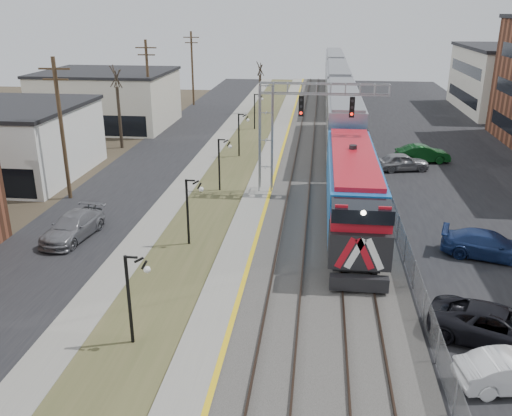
# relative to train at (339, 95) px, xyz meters

# --- Properties ---
(street_west) EXTENTS (7.00, 120.00, 0.04)m
(street_west) POSITION_rel_train_xyz_m (-17.00, -22.47, -2.90)
(street_west) COLOR black
(street_west) RESTS_ON ground
(sidewalk) EXTENTS (2.00, 120.00, 0.08)m
(sidewalk) POSITION_rel_train_xyz_m (-12.50, -22.47, -2.88)
(sidewalk) COLOR gray
(sidewalk) RESTS_ON ground
(grass_median) EXTENTS (4.00, 120.00, 0.06)m
(grass_median) POSITION_rel_train_xyz_m (-9.50, -22.47, -2.89)
(grass_median) COLOR #444927
(grass_median) RESTS_ON ground
(platform) EXTENTS (2.00, 120.00, 0.24)m
(platform) POSITION_rel_train_xyz_m (-6.50, -22.47, -2.80)
(platform) COLOR gray
(platform) RESTS_ON ground
(ballast_bed) EXTENTS (8.00, 120.00, 0.20)m
(ballast_bed) POSITION_rel_train_xyz_m (-1.50, -22.47, -2.82)
(ballast_bed) COLOR #595651
(ballast_bed) RESTS_ON ground
(parking_lot) EXTENTS (16.00, 120.00, 0.04)m
(parking_lot) POSITION_rel_train_xyz_m (10.50, -22.47, -2.90)
(parking_lot) COLOR black
(parking_lot) RESTS_ON ground
(platform_edge) EXTENTS (0.24, 120.00, 0.01)m
(platform_edge) POSITION_rel_train_xyz_m (-5.62, -22.47, -2.67)
(platform_edge) COLOR gold
(platform_edge) RESTS_ON platform
(track_near) EXTENTS (1.58, 120.00, 0.15)m
(track_near) POSITION_rel_train_xyz_m (-3.50, -22.47, -2.64)
(track_near) COLOR #2D2119
(track_near) RESTS_ON ballast_bed
(track_far) EXTENTS (1.58, 120.00, 0.15)m
(track_far) POSITION_rel_train_xyz_m (-0.00, -22.47, -2.64)
(track_far) COLOR #2D2119
(track_far) RESTS_ON ballast_bed
(train) EXTENTS (3.00, 85.85, 5.33)m
(train) POSITION_rel_train_xyz_m (0.00, 0.00, 0.00)
(train) COLOR blue
(train) RESTS_ON ground
(signal_gantry) EXTENTS (9.00, 1.07, 8.15)m
(signal_gantry) POSITION_rel_train_xyz_m (-4.28, -29.48, 2.67)
(signal_gantry) COLOR gray
(signal_gantry) RESTS_ON ground
(lampposts) EXTENTS (0.14, 62.14, 4.00)m
(lampposts) POSITION_rel_train_xyz_m (-9.50, -39.19, -0.92)
(lampposts) COLOR black
(lampposts) RESTS_ON ground
(utility_poles) EXTENTS (0.28, 80.28, 10.00)m
(utility_poles) POSITION_rel_train_xyz_m (-20.00, -32.47, 2.08)
(utility_poles) COLOR #4C3823
(utility_poles) RESTS_ON ground
(fence) EXTENTS (0.04, 120.00, 1.60)m
(fence) POSITION_rel_train_xyz_m (2.70, -22.47, -2.12)
(fence) COLOR gray
(fence) RESTS_ON ground
(bare_trees) EXTENTS (12.30, 42.30, 5.95)m
(bare_trees) POSITION_rel_train_xyz_m (-18.16, -18.56, -0.22)
(bare_trees) COLOR #382D23
(bare_trees) RESTS_ON ground
(car_lot_c) EXTENTS (6.10, 4.42, 1.54)m
(car_lot_c) POSITION_rel_train_xyz_m (5.46, -47.75, -2.15)
(car_lot_c) COLOR black
(car_lot_c) RESTS_ON ground
(car_lot_d) EXTENTS (5.44, 3.33, 1.47)m
(car_lot_d) POSITION_rel_train_xyz_m (7.39, -39.29, -2.18)
(car_lot_d) COLOR navy
(car_lot_d) RESTS_ON ground
(car_lot_e) EXTENTS (4.75, 2.81, 1.52)m
(car_lot_e) POSITION_rel_train_xyz_m (4.90, -22.41, -2.16)
(car_lot_e) COLOR gray
(car_lot_e) RESTS_ON ground
(car_lot_f) EXTENTS (4.85, 2.22, 1.54)m
(car_lot_f) POSITION_rel_train_xyz_m (7.06, -19.55, -2.15)
(car_lot_f) COLOR #0C3F15
(car_lot_f) RESTS_ON ground
(car_street_b) EXTENTS (2.69, 5.30, 1.48)m
(car_street_b) POSITION_rel_train_xyz_m (-16.58, -39.42, -2.18)
(car_street_b) COLOR slate
(car_street_b) RESTS_ON ground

